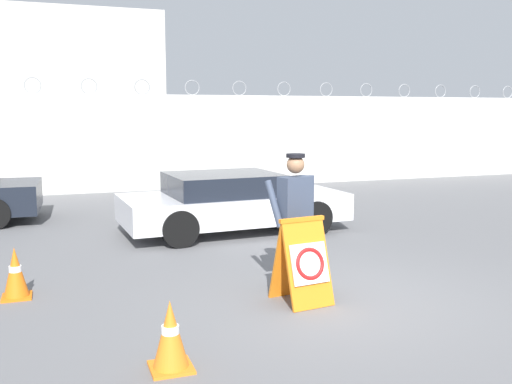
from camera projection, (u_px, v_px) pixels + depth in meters
name	position (u px, v px, depth m)	size (l,w,h in m)	color
ground_plane	(338.00, 299.00, 7.34)	(90.00, 90.00, 0.00)	slate
perimeter_wall	(169.00, 142.00, 17.54)	(36.00, 0.30, 3.35)	silver
building_block	(24.00, 99.00, 20.12)	(9.01, 5.76, 5.67)	beige
barricade_sign	(303.00, 261.00, 7.12)	(0.67, 0.73, 1.09)	orange
security_guard	(295.00, 214.00, 7.55)	(0.70, 0.37, 1.84)	#514C42
traffic_cone_near	(170.00, 335.00, 5.29)	(0.39, 0.39, 0.67)	orange
traffic_cone_mid	(15.00, 273.00, 7.32)	(0.36, 0.36, 0.67)	orange
parked_car_rear_sedan	(231.00, 202.00, 11.36)	(4.48, 2.22, 1.18)	black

